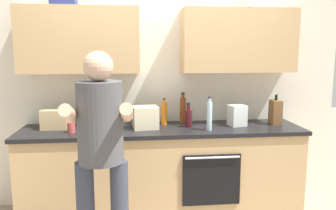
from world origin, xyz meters
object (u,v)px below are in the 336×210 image
Objects in this scene: cup_ceramic at (71,127)px; bottle_soy at (82,118)px; grocery_bag_produce at (237,115)px; bottle_water at (209,115)px; grocery_bag_bread at (54,119)px; cup_coffee at (91,122)px; bottle_wine at (188,117)px; cup_stoneware at (134,119)px; potted_herb at (108,115)px; bottle_juice at (164,113)px; knife_block at (275,112)px; person_standing at (101,143)px; grocery_bag_rice at (145,118)px; bottle_vinegar at (183,110)px.

bottle_soy is at bearing 80.29° from cup_ceramic.
bottle_water is at bearing -152.75° from grocery_bag_produce.
grocery_bag_bread is (-0.19, 0.17, 0.05)m from cup_ceramic.
cup_ceramic is (-0.15, -0.24, 0.00)m from cup_coffee.
bottle_wine is 2.51× the size of cup_ceramic.
bottle_soy is at bearing 177.37° from cup_stoneware.
bottle_water is 1.54m from grocery_bag_bread.
cup_stoneware is at bearing 33.28° from potted_herb.
bottle_juice is 2.94× the size of cup_coffee.
bottle_water reaches higher than knife_block.
person_standing is 0.99m from cup_coffee.
knife_block is 2.28m from grocery_bag_bread.
bottle_soy is at bearing 175.34° from knife_block.
bottle_juice reaches higher than cup_stoneware.
bottle_wine is 1.00m from cup_coffee.
knife_block is (1.17, -0.10, 0.01)m from bottle_juice.
bottle_juice is 0.26m from grocery_bag_rice.
grocery_bag_rice is at bearing -3.24° from potted_herb.
grocery_bag_rice is at bearing -152.28° from bottle_vinegar.
grocery_bag_bread is at bearing 172.01° from bottle_water.
bottle_soy is at bearing 30.97° from grocery_bag_bread.
bottle_soy is 0.32m from cup_ceramic.
grocery_bag_produce is at bearing -4.25° from cup_coffee.
cup_stoneware is (-0.52, -0.02, -0.09)m from bottle_vinegar.
bottle_water is 1.05× the size of knife_block.
knife_block is 1.75m from potted_herb.
bottle_juice reaches higher than grocery_bag_rice.
bottle_soy is at bearing 179.83° from bottle_vinegar.
bottle_juice is 0.85× the size of bottle_vinegar.
knife_block reaches higher than grocery_bag_bread.
cup_stoneware is 1.07m from grocery_bag_produce.
grocery_bag_produce is (1.51, -0.11, 0.06)m from cup_coffee.
grocery_bag_produce is at bearing -18.98° from bottle_vinegar.
cup_stoneware is at bearing 162.94° from bottle_wine.
person_standing is 5.04× the size of bottle_water.
potted_herb reaches higher than grocery_bag_rice.
cup_ceramic is (-1.33, 0.04, -0.10)m from bottle_water.
bottle_soy is 0.35m from potted_herb.
grocery_bag_bread is at bearing -149.03° from bottle_soy.
grocery_bag_bread reaches higher than cup_ceramic.
cup_ceramic is (-1.12, -0.31, -0.10)m from bottle_vinegar.
bottle_water is at bearing -12.98° from grocery_bag_rice.
bottle_juice reaches higher than grocery_bag_produce.
knife_block reaches higher than grocery_bag_produce.
grocery_bag_bread is at bearing -168.46° from cup_coffee.
grocery_bag_bread is at bearing 174.61° from potted_herb.
grocery_bag_bread is at bearing 138.34° from cup_ceramic.
bottle_juice is at bearing 15.76° from cup_ceramic.
cup_stoneware is 0.23m from grocery_bag_rice.
grocery_bag_produce is at bearing 33.03° from person_standing.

